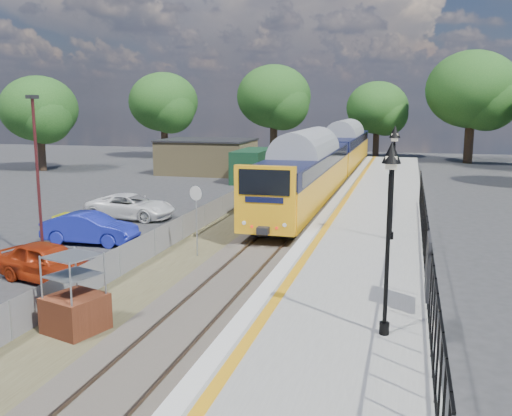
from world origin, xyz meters
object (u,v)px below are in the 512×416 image
(car_red, at_px, (49,262))
(car_yellow, at_px, (95,226))
(victorian_lamp_north, at_px, (394,156))
(carpark_lamp, at_px, (37,168))
(victorian_lamp_south, at_px, (390,194))
(speed_sign, at_px, (196,208))
(car_blue, at_px, (90,228))
(brick_plinth, at_px, (75,295))
(train, at_px, (330,156))
(car_white, at_px, (131,206))

(car_red, bearing_deg, car_yellow, 32.57)
(victorian_lamp_north, xyz_separation_m, carpark_lamp, (-13.51, -3.94, -0.48))
(victorian_lamp_south, height_order, speed_sign, victorian_lamp_south)
(car_blue, height_order, car_yellow, car_blue)
(victorian_lamp_south, bearing_deg, car_yellow, 142.91)
(carpark_lamp, bearing_deg, car_red, -50.35)
(brick_plinth, xyz_separation_m, carpark_lamp, (-5.31, 6.01, 2.73))
(speed_sign, height_order, carpark_lamp, carpark_lamp)
(victorian_lamp_north, height_order, speed_sign, victorian_lamp_north)
(speed_sign, relative_size, car_red, 0.72)
(train, height_order, car_red, train)
(car_red, xyz_separation_m, car_yellow, (-2.14, 6.71, -0.18))
(brick_plinth, relative_size, car_red, 0.54)
(speed_sign, bearing_deg, victorian_lamp_north, 29.74)
(car_red, height_order, car_white, car_red)
(victorian_lamp_north, distance_m, speed_sign, 8.26)
(car_red, relative_size, car_blue, 0.97)
(victorian_lamp_south, height_order, car_yellow, victorian_lamp_south)
(victorian_lamp_south, distance_m, carpark_lamp, 15.00)
(brick_plinth, relative_size, speed_sign, 0.76)
(brick_plinth, distance_m, carpark_lamp, 8.47)
(victorian_lamp_south, relative_size, car_yellow, 1.23)
(car_yellow, height_order, car_white, car_white)
(train, height_order, speed_sign, train)
(train, height_order, car_yellow, train)
(victorian_lamp_south, bearing_deg, train, 100.23)
(victorian_lamp_north, height_order, train, victorian_lamp_north)
(car_blue, relative_size, car_yellow, 1.16)
(car_red, bearing_deg, car_white, 27.51)
(carpark_lamp, xyz_separation_m, car_blue, (0.15, 3.33, -3.10))
(speed_sign, bearing_deg, car_red, -113.09)
(speed_sign, height_order, car_red, speed_sign)
(carpark_lamp, height_order, car_white, carpark_lamp)
(train, distance_m, carpark_lamp, 25.81)
(victorian_lamp_north, height_order, carpark_lamp, carpark_lamp)
(brick_plinth, bearing_deg, speed_sign, 87.23)
(car_blue, xyz_separation_m, car_yellow, (-0.54, 1.27, -0.17))
(speed_sign, relative_size, car_yellow, 0.81)
(victorian_lamp_north, bearing_deg, train, 104.51)
(speed_sign, xyz_separation_m, carpark_lamp, (-5.71, -2.37, 1.74))
(victorian_lamp_north, xyz_separation_m, speed_sign, (-7.80, -1.56, -2.22))
(brick_plinth, xyz_separation_m, car_yellow, (-5.69, 10.60, -0.55))
(victorian_lamp_south, distance_m, car_blue, 16.88)
(victorian_lamp_south, height_order, victorian_lamp_north, same)
(brick_plinth, height_order, car_yellow, brick_plinth)
(car_red, relative_size, car_yellow, 1.13)
(speed_sign, bearing_deg, victorian_lamp_south, -28.12)
(car_red, xyz_separation_m, car_white, (-2.51, 11.22, -0.03))
(train, bearing_deg, speed_sign, -96.47)
(victorian_lamp_north, relative_size, carpark_lamp, 0.69)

